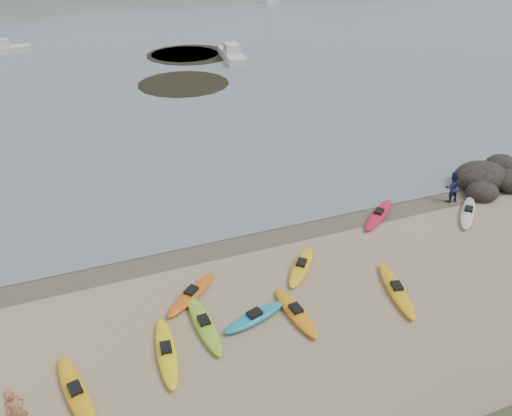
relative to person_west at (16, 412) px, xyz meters
name	(u,v)px	position (x,y,z in m)	size (l,w,h in m)	color
ground	(256,234)	(10.76, 7.73, -0.89)	(600.00, 600.00, 0.00)	tan
wet_sand	(258,237)	(10.76, 7.43, -0.88)	(60.00, 60.00, 0.00)	brown
kayaks	(290,289)	(10.47, 3.01, -0.72)	(22.62, 9.42, 0.34)	yellow
person_west	(16,412)	(0.00, 0.00, 0.00)	(0.65, 0.42, 1.77)	#B17146
person_east	(452,187)	(22.03, 6.93, 0.01)	(0.87, 0.67, 1.78)	navy
rock_cluster	(490,181)	(25.64, 7.69, -0.66)	(5.13, 3.75, 1.66)	black
kelp_mats	(187,63)	(15.75, 41.55, -0.86)	(12.59, 20.05, 0.04)	black
far_hills	(174,0)	(50.14, 201.70, -16.81)	(550.00, 135.00, 80.00)	#384235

